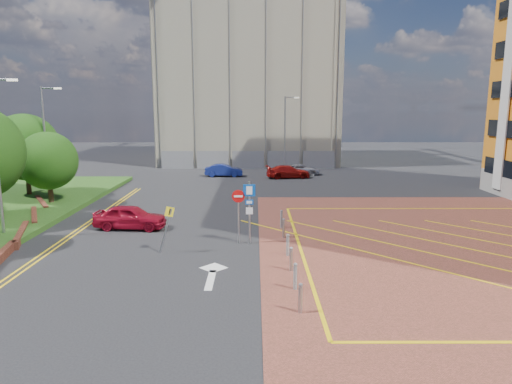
{
  "coord_description": "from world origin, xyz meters",
  "views": [
    {
      "loc": [
        0.78,
        -21.31,
        6.79
      ],
      "look_at": [
        0.84,
        3.86,
        2.13
      ],
      "focal_mm": 32.0,
      "sensor_mm": 36.0,
      "label": 1
    }
  ],
  "objects_px": {
    "car_red_left": "(130,217)",
    "warning_sign": "(167,224)",
    "lamp_left_far": "(46,138)",
    "tree_c": "(48,161)",
    "car_blue_back": "(224,170)",
    "car_silver_back": "(301,169)",
    "tree_d": "(25,147)",
    "car_red_back": "(288,172)",
    "sign_cluster": "(245,206)",
    "lamp_back": "(286,131)"
  },
  "relations": [
    {
      "from": "tree_c",
      "to": "car_silver_back",
      "type": "bearing_deg",
      "value": 38.73
    },
    {
      "from": "sign_cluster",
      "to": "car_blue_back",
      "type": "xyz_separation_m",
      "value": [
        -2.64,
        23.03,
        -1.33
      ]
    },
    {
      "from": "tree_c",
      "to": "warning_sign",
      "type": "xyz_separation_m",
      "value": [
        10.14,
        -10.5,
        -1.76
      ]
    },
    {
      "from": "lamp_left_far",
      "to": "lamp_back",
      "type": "xyz_separation_m",
      "value": [
        18.5,
        16.0,
        -0.3
      ]
    },
    {
      "from": "tree_c",
      "to": "car_blue_back",
      "type": "height_order",
      "value": "tree_c"
    },
    {
      "from": "sign_cluster",
      "to": "car_silver_back",
      "type": "distance_m",
      "value": 24.86
    },
    {
      "from": "tree_c",
      "to": "warning_sign",
      "type": "height_order",
      "value": "tree_c"
    },
    {
      "from": "warning_sign",
      "to": "car_blue_back",
      "type": "distance_m",
      "value": 24.55
    },
    {
      "from": "sign_cluster",
      "to": "tree_d",
      "type": "bearing_deg",
      "value": 144.42
    },
    {
      "from": "car_blue_back",
      "to": "car_red_back",
      "type": "distance_m",
      "value": 6.48
    },
    {
      "from": "lamp_left_far",
      "to": "car_red_back",
      "type": "xyz_separation_m",
      "value": [
        18.46,
        10.94,
        -4.04
      ]
    },
    {
      "from": "tree_d",
      "to": "car_red_back",
      "type": "bearing_deg",
      "value": 25.83
    },
    {
      "from": "tree_c",
      "to": "car_silver_back",
      "type": "relative_size",
      "value": 1.27
    },
    {
      "from": "tree_c",
      "to": "sign_cluster",
      "type": "height_order",
      "value": "tree_c"
    },
    {
      "from": "tree_c",
      "to": "car_red_back",
      "type": "bearing_deg",
      "value": 36.42
    },
    {
      "from": "car_red_back",
      "to": "sign_cluster",
      "type": "bearing_deg",
      "value": 162.53
    },
    {
      "from": "tree_d",
      "to": "car_red_back",
      "type": "relative_size",
      "value": 1.42
    },
    {
      "from": "lamp_left_far",
      "to": "lamp_back",
      "type": "distance_m",
      "value": 24.46
    },
    {
      "from": "lamp_back",
      "to": "warning_sign",
      "type": "height_order",
      "value": "lamp_back"
    },
    {
      "from": "lamp_back",
      "to": "car_red_left",
      "type": "distance_m",
      "value": 26.51
    },
    {
      "from": "tree_d",
      "to": "car_red_back",
      "type": "distance_m",
      "value": 23.05
    },
    {
      "from": "tree_c",
      "to": "sign_cluster",
      "type": "distance_m",
      "value": 16.53
    },
    {
      "from": "tree_c",
      "to": "lamp_left_far",
      "type": "bearing_deg",
      "value": 114.71
    },
    {
      "from": "warning_sign",
      "to": "car_red_left",
      "type": "distance_m",
      "value": 5.35
    },
    {
      "from": "tree_d",
      "to": "warning_sign",
      "type": "bearing_deg",
      "value": -45.77
    },
    {
      "from": "car_red_back",
      "to": "tree_d",
      "type": "bearing_deg",
      "value": 108.03
    },
    {
      "from": "lamp_left_far",
      "to": "car_silver_back",
      "type": "distance_m",
      "value": 24.29
    },
    {
      "from": "car_red_left",
      "to": "car_silver_back",
      "type": "xyz_separation_m",
      "value": [
        11.82,
        21.36,
        -0.15
      ]
    },
    {
      "from": "warning_sign",
      "to": "car_silver_back",
      "type": "xyz_separation_m",
      "value": [
        8.87,
        25.75,
        -0.89
      ]
    },
    {
      "from": "car_red_left",
      "to": "car_silver_back",
      "type": "bearing_deg",
      "value": -24.41
    },
    {
      "from": "tree_d",
      "to": "sign_cluster",
      "type": "distance_m",
      "value": 20.74
    },
    {
      "from": "car_blue_back",
      "to": "car_silver_back",
      "type": "relative_size",
      "value": 0.97
    },
    {
      "from": "tree_d",
      "to": "car_silver_back",
      "type": "distance_m",
      "value": 25.41
    },
    {
      "from": "lamp_left_far",
      "to": "car_red_left",
      "type": "relative_size",
      "value": 1.98
    },
    {
      "from": "lamp_left_far",
      "to": "lamp_back",
      "type": "height_order",
      "value": "lamp_left_far"
    },
    {
      "from": "car_red_back",
      "to": "lamp_left_far",
      "type": "bearing_deg",
      "value": 112.86
    },
    {
      "from": "tree_c",
      "to": "sign_cluster",
      "type": "bearing_deg",
      "value": -33.16
    },
    {
      "from": "car_silver_back",
      "to": "tree_c",
      "type": "bearing_deg",
      "value": 130.29
    },
    {
      "from": "sign_cluster",
      "to": "car_red_back",
      "type": "xyz_separation_m",
      "value": [
        3.75,
        21.96,
        -1.33
      ]
    },
    {
      "from": "tree_d",
      "to": "car_blue_back",
      "type": "bearing_deg",
      "value": 37.89
    },
    {
      "from": "tree_d",
      "to": "lamp_left_far",
      "type": "xyz_separation_m",
      "value": [
        2.08,
        -1.0,
        0.79
      ]
    },
    {
      "from": "sign_cluster",
      "to": "car_blue_back",
      "type": "distance_m",
      "value": 23.22
    },
    {
      "from": "car_red_back",
      "to": "car_silver_back",
      "type": "bearing_deg",
      "value": -40.28
    },
    {
      "from": "tree_d",
      "to": "lamp_back",
      "type": "bearing_deg",
      "value": 36.09
    },
    {
      "from": "car_red_left",
      "to": "warning_sign",
      "type": "bearing_deg",
      "value": -141.51
    },
    {
      "from": "car_red_back",
      "to": "car_silver_back",
      "type": "distance_m",
      "value": 2.74
    },
    {
      "from": "car_red_left",
      "to": "car_red_back",
      "type": "height_order",
      "value": "car_red_left"
    },
    {
      "from": "tree_d",
      "to": "lamp_left_far",
      "type": "bearing_deg",
      "value": -25.68
    },
    {
      "from": "lamp_back",
      "to": "car_red_back",
      "type": "distance_m",
      "value": 6.29
    },
    {
      "from": "tree_c",
      "to": "warning_sign",
      "type": "relative_size",
      "value": 2.18
    }
  ]
}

